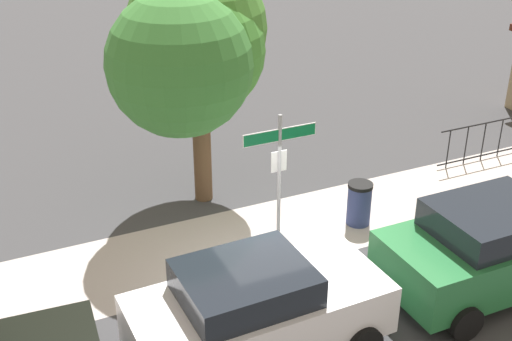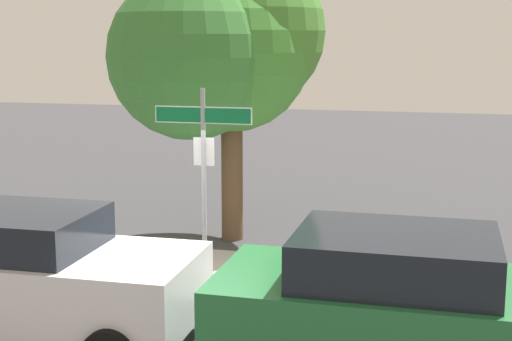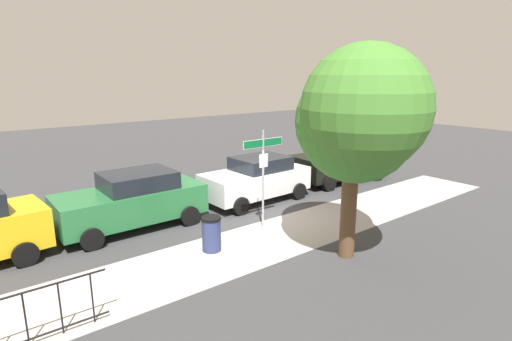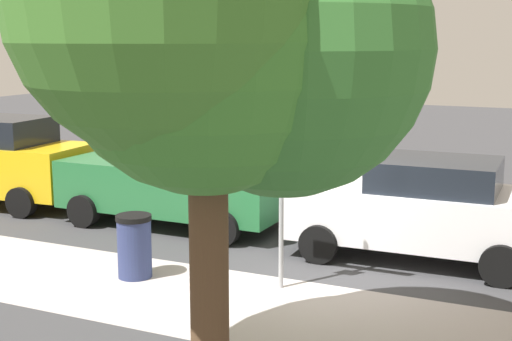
# 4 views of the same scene
# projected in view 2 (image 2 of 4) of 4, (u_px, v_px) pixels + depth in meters

# --- Properties ---
(ground_plane) EXTENTS (60.00, 60.00, 0.00)m
(ground_plane) POSITION_uv_depth(u_px,v_px,m) (178.00, 298.00, 11.10)
(ground_plane) COLOR #38383A
(sidewalk_strip) EXTENTS (24.00, 2.60, 0.00)m
(sidewalk_strip) POSITION_uv_depth(u_px,v_px,m) (324.00, 281.00, 11.84)
(sidewalk_strip) COLOR #ABA19E
(sidewalk_strip) RESTS_ON ground_plane
(street_sign) EXTENTS (1.50, 0.07, 3.12)m
(street_sign) POSITION_uv_depth(u_px,v_px,m) (204.00, 154.00, 11.04)
(street_sign) COLOR #9EA0A5
(street_sign) RESTS_ON ground_plane
(shade_tree) EXTENTS (3.81, 4.05, 5.52)m
(shade_tree) POSITION_uv_depth(u_px,v_px,m) (223.00, 47.00, 13.78)
(shade_tree) COLOR brown
(shade_tree) RESTS_ON ground_plane
(car_white) EXTENTS (4.21, 2.15, 1.69)m
(car_white) POSITION_uv_depth(u_px,v_px,m) (32.00, 274.00, 9.45)
(car_white) COLOR white
(car_white) RESTS_ON ground_plane
(car_green) EXTENTS (4.49, 2.14, 1.78)m
(car_green) POSITION_uv_depth(u_px,v_px,m) (414.00, 312.00, 8.04)
(car_green) COLOR #246A37
(car_green) RESTS_ON ground_plane
(trash_bin) EXTENTS (0.55, 0.55, 0.98)m
(trash_bin) POSITION_uv_depth(u_px,v_px,m) (354.00, 262.00, 11.25)
(trash_bin) COLOR navy
(trash_bin) RESTS_ON ground_plane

